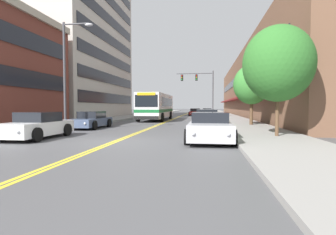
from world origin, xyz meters
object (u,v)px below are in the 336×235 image
at_px(street_tree_right_near, 278,64).
at_px(fire_hydrant, 224,117).
at_px(car_charcoal_parked_right_mid, 207,119).
at_px(car_beige_parked_right_far, 207,112).
at_px(car_slate_blue_parked_left_far, 91,120).
at_px(city_bus, 156,106).
at_px(traffic_signal_mast, 201,85).
at_px(street_lamp_left_near, 69,66).
at_px(car_red_moving_lead, 195,112).
at_px(street_tree_right_mid, 252,85).
at_px(car_black_parked_left_near, 155,112).
at_px(car_white_parked_left_mid, 37,126).
at_px(car_dark_grey_parked_right_end, 207,116).
at_px(car_silver_parked_right_foreground, 210,128).

distance_m(street_tree_right_near, fire_hydrant, 12.38).
distance_m(car_charcoal_parked_right_mid, car_beige_parked_right_far, 29.39).
height_order(car_slate_blue_parked_left_far, car_beige_parked_right_far, car_beige_parked_right_far).
xyz_separation_m(city_bus, traffic_signal_mast, (5.12, 8.14, 3.12)).
xyz_separation_m(traffic_signal_mast, street_lamp_left_near, (-8.42, -22.48, -0.49)).
bearing_deg(car_red_moving_lead, city_bus, -103.88).
xyz_separation_m(car_red_moving_lead, street_tree_right_mid, (5.62, -24.86, 2.84)).
bearing_deg(street_tree_right_near, car_beige_parked_right_far, 95.40).
relative_size(car_red_moving_lead, street_tree_right_mid, 1.00).
relative_size(car_black_parked_left_near, street_lamp_left_near, 0.61).
bearing_deg(street_lamp_left_near, car_beige_parked_right_far, 74.07).
height_order(car_charcoal_parked_right_mid, street_tree_right_near, street_tree_right_near).
height_order(car_black_parked_left_near, car_white_parked_left_mid, car_black_parked_left_near).
bearing_deg(car_white_parked_left_mid, traffic_signal_mast, 73.60).
distance_m(car_charcoal_parked_right_mid, street_tree_right_mid, 5.00).
bearing_deg(car_black_parked_left_near, street_tree_right_mid, -59.56).
relative_size(car_slate_blue_parked_left_far, car_red_moving_lead, 0.95).
bearing_deg(car_black_parked_left_near, car_dark_grey_parked_right_end, -57.72).
height_order(car_dark_grey_parked_right_end, street_tree_right_near, street_tree_right_near).
relative_size(city_bus, traffic_signal_mast, 1.56).
height_order(car_black_parked_left_near, street_tree_right_near, street_tree_right_near).
xyz_separation_m(car_beige_parked_right_far, traffic_signal_mast, (-1.02, -10.55, 4.26)).
bearing_deg(street_tree_right_mid, car_charcoal_parked_right_mid, -150.96).
bearing_deg(car_dark_grey_parked_right_end, car_white_parked_left_mid, -117.43).
distance_m(car_slate_blue_parked_left_far, street_lamp_left_near, 4.42).
height_order(car_beige_parked_right_far, street_lamp_left_near, street_lamp_left_near).
xyz_separation_m(car_dark_grey_parked_right_end, street_lamp_left_near, (-9.36, -12.73, 3.76)).
height_order(car_silver_parked_right_foreground, traffic_signal_mast, traffic_signal_mast).
height_order(car_charcoal_parked_right_mid, traffic_signal_mast, traffic_signal_mast).
bearing_deg(street_tree_right_near, car_black_parked_left_near, 112.59).
height_order(city_bus, street_tree_right_mid, street_tree_right_mid).
height_order(street_lamp_left_near, street_tree_right_mid, street_lamp_left_near).
distance_m(street_lamp_left_near, street_tree_right_near, 13.10).
height_order(car_silver_parked_right_foreground, car_red_moving_lead, car_silver_parked_right_foreground).
bearing_deg(street_tree_right_near, car_silver_parked_right_foreground, -158.07).
relative_size(car_beige_parked_right_far, car_red_moving_lead, 0.85).
bearing_deg(car_slate_blue_parked_left_far, car_silver_parked_right_foreground, -35.26).
bearing_deg(car_white_parked_left_mid, city_bus, 81.58).
bearing_deg(car_beige_parked_right_far, car_black_parked_left_near, -143.27).
distance_m(city_bus, fire_hydrant, 9.33).
distance_m(city_bus, car_dark_grey_parked_right_end, 6.37).
xyz_separation_m(street_lamp_left_near, street_tree_right_mid, (12.91, 5.66, -0.94)).
bearing_deg(fire_hydrant, car_red_moving_lead, 99.67).
relative_size(car_silver_parked_right_foreground, street_tree_right_near, 0.83).
xyz_separation_m(traffic_signal_mast, street_tree_right_near, (4.39, -25.17, -1.06)).
bearing_deg(traffic_signal_mast, car_beige_parked_right_far, 84.51).
distance_m(car_black_parked_left_near, car_silver_parked_right_foreground, 31.78).
relative_size(traffic_signal_mast, street_tree_right_near, 1.23).
bearing_deg(street_tree_right_mid, car_white_parked_left_mid, -141.33).
relative_size(car_beige_parked_right_far, street_tree_right_near, 0.75).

